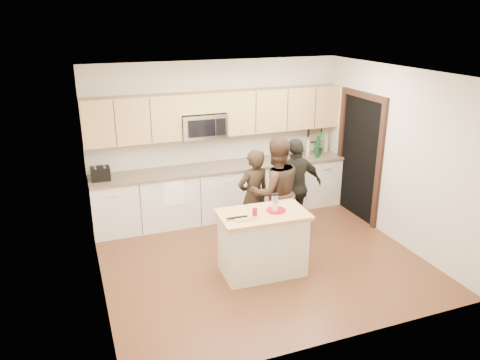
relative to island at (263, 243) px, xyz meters
name	(u,v)px	position (x,y,z in m)	size (l,w,h in m)	color
floor	(260,258)	(0.12, 0.35, -0.45)	(4.50, 4.50, 0.00)	#59311E
room_shell	(262,146)	(0.12, 0.35, 1.28)	(4.52, 4.02, 2.71)	beige
back_cabinetry	(223,191)	(0.12, 2.04, 0.02)	(4.50, 0.66, 0.94)	beige
upper_cabinetry	(221,112)	(0.16, 2.18, 1.39)	(4.50, 0.33, 0.75)	tan
microwave	(203,125)	(-0.19, 2.15, 1.20)	(0.76, 0.41, 0.40)	silver
doorway	(360,153)	(2.35, 1.25, 0.70)	(0.06, 1.25, 2.20)	black
framed_picture	(315,133)	(2.07, 2.33, 0.83)	(0.30, 0.03, 0.38)	black
dish_towel	(172,183)	(-0.83, 1.85, 0.35)	(0.34, 0.60, 0.48)	white
island	(263,243)	(0.00, 0.00, 0.00)	(1.23, 0.75, 0.90)	beige
red_plate	(276,210)	(0.19, 0.00, 0.45)	(0.27, 0.27, 0.02)	maroon
box_grater	(275,203)	(0.14, -0.06, 0.59)	(0.09, 0.06, 0.26)	silver
drink_glass	(255,212)	(-0.14, -0.04, 0.49)	(0.06, 0.06, 0.10)	maroon
cutting_board	(244,219)	(-0.32, -0.10, 0.45)	(0.25, 0.17, 0.02)	tan
tongs	(237,217)	(-0.40, -0.07, 0.47)	(0.28, 0.03, 0.02)	black
knife	(249,219)	(-0.27, -0.15, 0.47)	(0.22, 0.02, 0.01)	silver
toaster	(100,174)	(-1.92, 2.02, 0.59)	(0.29, 0.24, 0.21)	black
bottle_cluster	(314,146)	(1.91, 2.05, 0.66)	(0.76, 0.35, 0.41)	black
orchid	(319,143)	(2.02, 2.07, 0.69)	(0.23, 0.18, 0.42)	#2B6A2A
woman_left	(253,197)	(0.22, 0.88, 0.31)	(0.56, 0.37, 1.53)	black
woman_center	(275,192)	(0.52, 0.73, 0.40)	(0.83, 0.65, 1.72)	#302118
woman_right	(295,187)	(1.00, 1.00, 0.34)	(0.93, 0.39, 1.60)	black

